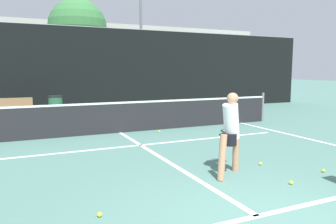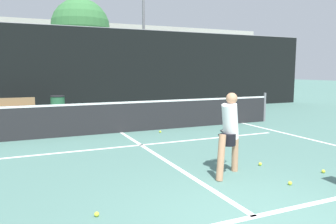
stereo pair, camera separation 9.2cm
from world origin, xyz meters
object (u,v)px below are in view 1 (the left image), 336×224
Objects in this scene: player_practicing at (230,130)px; parked_car at (144,93)px; courtside_bench at (12,109)px; trash_bin at (56,107)px.

player_practicing reaches higher than parked_car.
player_practicing is 1.03× the size of courtside_bench.
parked_car reaches higher than trash_bin.
trash_bin is at bearing 72.21° from player_practicing.
player_practicing is 1.65× the size of trash_bin.
trash_bin is 0.22× the size of parked_car.
parked_car is at bearing 42.40° from trash_bin.
player_practicing is at bearing -103.89° from parked_car.
courtside_bench is (-3.71, 8.72, -0.36)m from player_practicing.
trash_bin is (-2.16, 8.55, -0.37)m from player_practicing.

